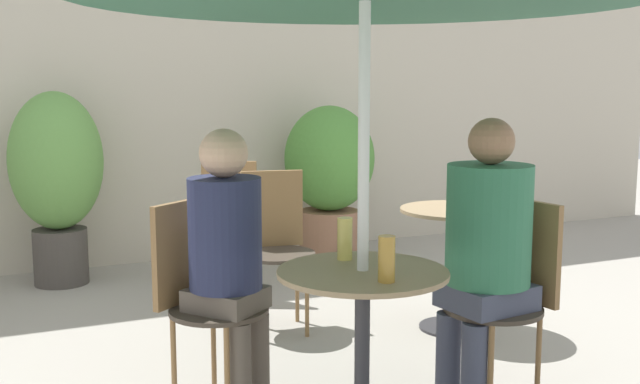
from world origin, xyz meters
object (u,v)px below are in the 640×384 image
bistro_chair_2 (275,235)px  bistro_chair_4 (232,213)px  seated_person_1 (228,245)px  beer_glass_1 (387,259)px  cafe_table_near (362,317)px  seated_person_0 (486,242)px  cafe_table_far (454,243)px  beer_glass_0 (345,239)px  potted_plant_1 (329,172)px  bistro_chair_0 (510,284)px  potted_plant_0 (57,173)px  bistro_chair_1 (200,285)px

bistro_chair_2 → bistro_chair_4: bearing=101.3°
seated_person_1 → beer_glass_1: bearing=-98.2°
cafe_table_near → seated_person_0: bearing=6.8°
cafe_table_far → beer_glass_0: size_ratio=4.15×
beer_glass_0 → potted_plant_1: bearing=66.3°
cafe_table_near → potted_plant_1: (1.24, 2.98, 0.19)m
seated_person_0 → cafe_table_near: bearing=-90.0°
bistro_chair_4 → seated_person_0: size_ratio=0.71×
potted_plant_1 → beer_glass_0: bearing=-113.7°
seated_person_1 → beer_glass_1: seated_person_1 is taller
bistro_chair_2 → beer_glass_1: bearing=-86.3°
beer_glass_0 → potted_plant_1: (1.23, 2.80, -0.08)m
bistro_chair_0 → bistro_chair_4: size_ratio=1.00×
cafe_table_near → cafe_table_far: bearing=42.8°
cafe_table_near → beer_glass_1: 0.33m
bistro_chair_0 → cafe_table_far: bearing=152.4°
bistro_chair_2 → potted_plant_1: 1.77m
bistro_chair_2 → potted_plant_0: (-1.07, 1.52, 0.25)m
seated_person_1 → potted_plant_1: 2.96m
cafe_table_far → bistro_chair_4: (-0.93, 1.29, 0.04)m
bistro_chair_4 → beer_glass_1: 2.57m
cafe_table_far → bistro_chair_2: size_ratio=0.78×
beer_glass_0 → bistro_chair_1: bearing=137.7°
bistro_chair_0 → beer_glass_1: bearing=-77.1°
beer_glass_0 → potted_plant_0: (-0.86, 2.87, 0.00)m
bistro_chair_0 → potted_plant_1: potted_plant_1 is taller
potted_plant_1 → bistro_chair_0: bearing=-99.1°
potted_plant_0 → cafe_table_far: bearing=-45.1°
bistro_chair_0 → beer_glass_1: 0.87m
cafe_table_far → potted_plant_1: bearing=87.1°
beer_glass_0 → cafe_table_far: bearing=37.7°
seated_person_1 → beer_glass_0: 0.51m
cafe_table_near → bistro_chair_2: bearing=81.7°
cafe_table_far → beer_glass_0: 1.46m
seated_person_0 → potted_plant_1: seated_person_0 is taller
cafe_table_far → bistro_chair_0: (-0.37, -0.97, 0.04)m
bistro_chair_0 → seated_person_1: (-1.16, 0.41, 0.19)m
beer_glass_0 → potted_plant_0: 3.00m
bistro_chair_1 → potted_plant_0: bearing=61.8°
bistro_chair_1 → beer_glass_0: size_ratio=5.31×
seated_person_0 → beer_glass_1: seated_person_0 is taller
cafe_table_near → cafe_table_far: size_ratio=1.00×
cafe_table_near → cafe_table_far: (1.15, 1.06, -0.01)m
seated_person_1 → beer_glass_1: 0.79m
beer_glass_1 → seated_person_0: bearing=22.6°
bistro_chair_1 → beer_glass_0: (0.49, -0.44, 0.25)m
seated_person_1 → potted_plant_1: bearing=19.9°
bistro_chair_0 → beer_glass_0: 0.81m
seated_person_0 → bistro_chair_0: bearing=90.0°
beer_glass_0 → beer_glass_1: size_ratio=1.02×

